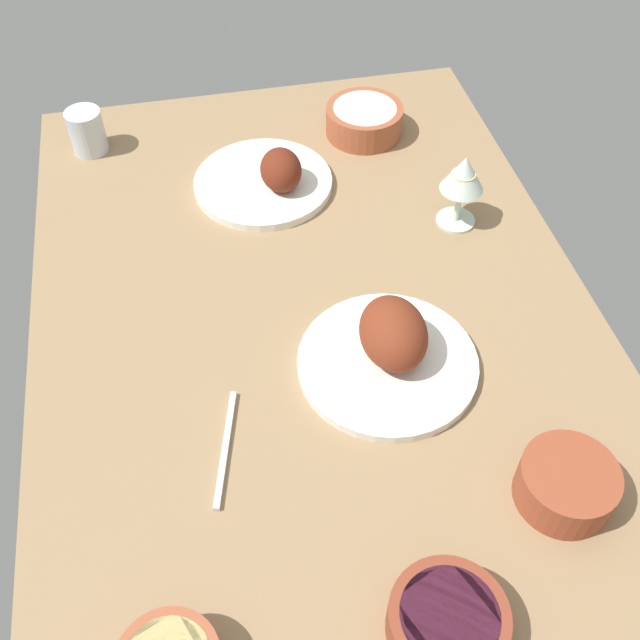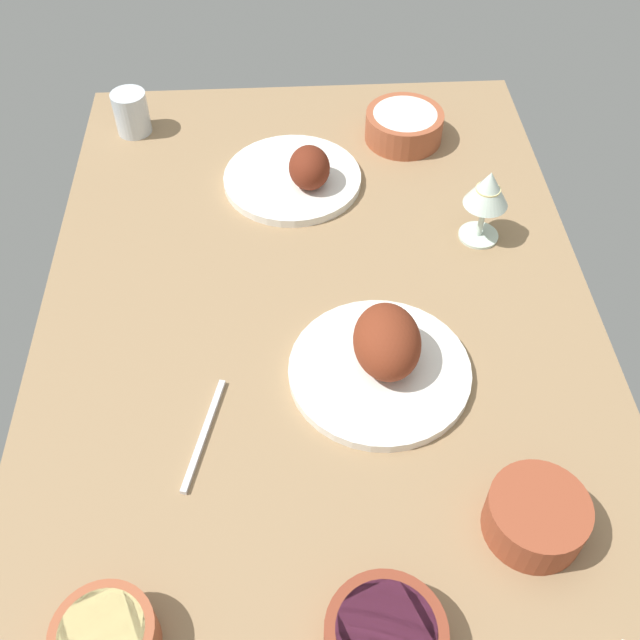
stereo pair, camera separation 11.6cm
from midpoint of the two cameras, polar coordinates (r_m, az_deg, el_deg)
dining_table at (r=118.76cm, az=2.79°, el=-1.43°), size 140.00×90.00×4.00cm
plate_near_viewer at (r=141.53cm, az=0.67°, el=10.93°), size 26.03×26.03×8.86cm
plate_far_side at (r=110.33cm, az=7.87°, el=-2.97°), size 27.26×27.26×10.44cm
bowl_cream at (r=154.49cm, az=8.67°, el=14.47°), size 15.44×15.44×5.86cm
bowl_sauce at (r=101.23cm, az=19.53°, el=-14.17°), size 12.78×12.78×6.17cm
bowl_onions at (r=91.81cm, az=8.94°, el=-23.12°), size 13.91×13.91×5.14cm
bowl_pasta at (r=92.44cm, az=-12.43°, el=-23.02°), size 11.77×11.77×5.48cm
wine_glass at (r=129.88cm, az=15.27°, el=9.31°), size 7.60×7.60×14.00cm
water_tumbler at (r=157.64cm, az=-12.18°, el=15.18°), size 6.94×6.94×8.64cm
fork_loose at (r=105.55cm, az=-5.77°, el=-8.91°), size 18.20×5.55×0.80cm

